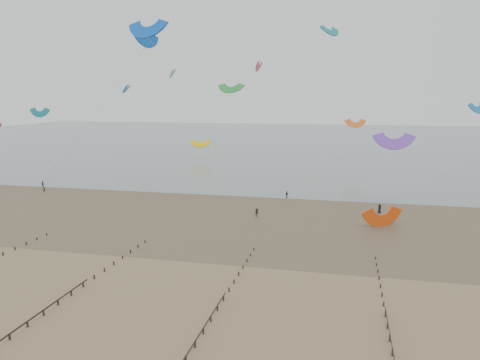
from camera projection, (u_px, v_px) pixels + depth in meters
name	position (u px, v px, depth m)	size (l,w,h in m)	color
ground	(206.00, 277.00, 61.14)	(500.00, 500.00, 0.00)	brown
sea_and_shore	(236.00, 213.00, 95.05)	(500.00, 665.00, 0.03)	#475654
groynes	(188.00, 355.00, 41.89)	(72.16, 50.16, 1.00)	black
kitesurfer_lead	(44.00, 189.00, 115.53)	(0.56, 0.37, 1.54)	black
kitesurfers	(404.00, 204.00, 99.45)	(129.03, 25.18, 1.85)	black
grounded_kite	(382.00, 226.00, 85.32)	(7.01, 3.67, 5.34)	#DC460D
kites_airborne	(270.00, 98.00, 141.95)	(258.21, 121.98, 42.13)	#EA38A2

